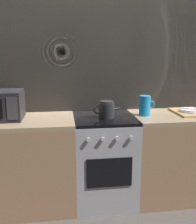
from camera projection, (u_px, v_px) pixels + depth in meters
name	position (u px, v px, depth m)	size (l,w,h in m)	color
ground_plane	(104.00, 199.00, 2.77)	(8.00, 8.00, 0.00)	#47423D
back_wall	(100.00, 83.00, 2.81)	(3.60, 0.05, 2.40)	#A39989
counter_left	(13.00, 164.00, 2.55)	(1.20, 0.60, 0.90)	#997251
stove_unit	(104.00, 160.00, 2.67)	(0.60, 0.63, 0.90)	#9E9EA3
counter_right	(187.00, 155.00, 2.79)	(1.20, 0.60, 0.90)	#997251
kettle	(107.00, 110.00, 2.50)	(0.28, 0.15, 0.17)	#262628
pitcher	(145.00, 106.00, 2.60)	(0.16, 0.11, 0.20)	#198CD8
dish_pile	(189.00, 112.00, 2.71)	(0.30, 0.40, 0.06)	tan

